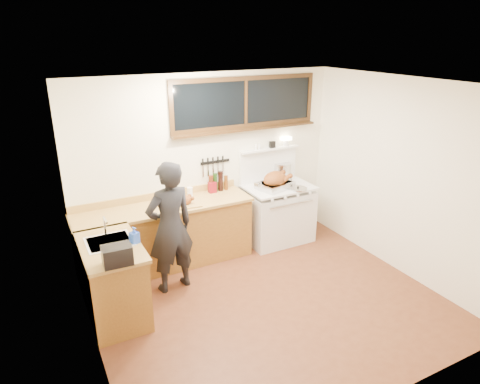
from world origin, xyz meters
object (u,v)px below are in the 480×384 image
vintage_stove (277,212)px  cutting_board (184,202)px  man (170,228)px  roast_turkey (275,182)px

vintage_stove → cutting_board: vintage_stove is taller
man → cutting_board: 0.62m
roast_turkey → vintage_stove: bearing=35.0°
cutting_board → man: bearing=-127.0°
cutting_board → roast_turkey: (1.45, 0.00, 0.05)m
vintage_stove → man: 2.03m
man → cutting_board: bearing=53.0°
man → vintage_stove: bearing=16.2°
vintage_stove → roast_turkey: (-0.10, -0.07, 0.54)m
man → cutting_board: size_ratio=3.73×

